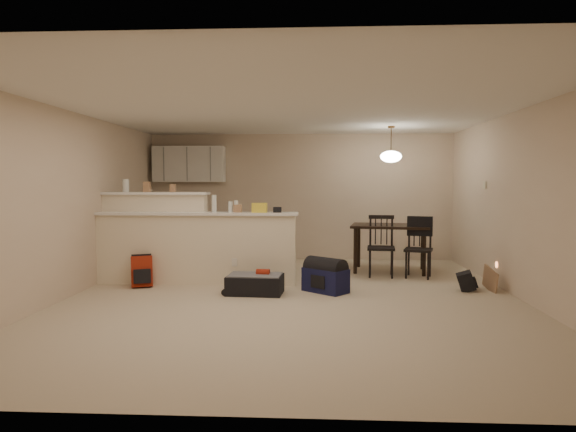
# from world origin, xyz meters

# --- Properties ---
(room) EXTENTS (7.00, 7.02, 2.50)m
(room) POSITION_xyz_m (0.00, 0.00, 1.25)
(room) COLOR #C4B397
(room) RESTS_ON ground
(breakfast_bar) EXTENTS (3.08, 0.58, 1.39)m
(breakfast_bar) POSITION_xyz_m (-1.76, 0.98, 0.61)
(breakfast_bar) COLOR beige
(breakfast_bar) RESTS_ON ground
(upper_cabinets) EXTENTS (1.40, 0.34, 0.70)m
(upper_cabinets) POSITION_xyz_m (-2.20, 3.32, 1.90)
(upper_cabinets) COLOR white
(upper_cabinets) RESTS_ON room
(kitchen_counter) EXTENTS (1.80, 0.60, 0.90)m
(kitchen_counter) POSITION_xyz_m (-2.00, 3.19, 0.45)
(kitchen_counter) COLOR white
(kitchen_counter) RESTS_ON ground
(thermostat) EXTENTS (0.02, 0.12, 0.12)m
(thermostat) POSITION_xyz_m (2.98, 1.55, 1.50)
(thermostat) COLOR beige
(thermostat) RESTS_ON room
(jar) EXTENTS (0.10, 0.10, 0.20)m
(jar) POSITION_xyz_m (-2.66, 1.12, 1.49)
(jar) COLOR silver
(jar) RESTS_ON breakfast_bar
(cereal_box) EXTENTS (0.10, 0.07, 0.16)m
(cereal_box) POSITION_xyz_m (-2.33, 1.12, 1.47)
(cereal_box) COLOR #A27854
(cereal_box) RESTS_ON breakfast_bar
(small_box) EXTENTS (0.08, 0.06, 0.12)m
(small_box) POSITION_xyz_m (-1.92, 1.12, 1.45)
(small_box) COLOR #A27854
(small_box) RESTS_ON breakfast_bar
(bottle_a) EXTENTS (0.07, 0.07, 0.26)m
(bottle_a) POSITION_xyz_m (-1.23, 0.90, 1.22)
(bottle_a) COLOR silver
(bottle_a) RESTS_ON breakfast_bar
(bottle_b) EXTENTS (0.06, 0.06, 0.18)m
(bottle_b) POSITION_xyz_m (-0.89, 0.90, 1.18)
(bottle_b) COLOR silver
(bottle_b) RESTS_ON breakfast_bar
(bag_lump) EXTENTS (0.22, 0.18, 0.14)m
(bag_lump) POSITION_xyz_m (-0.54, 0.90, 1.16)
(bag_lump) COLOR #A27854
(bag_lump) RESTS_ON breakfast_bar
(pouch) EXTENTS (0.12, 0.10, 0.08)m
(pouch) POSITION_xyz_m (-0.27, 0.90, 1.13)
(pouch) COLOR #A27854
(pouch) RESTS_ON breakfast_bar
(extra_item_x) EXTENTS (0.07, 0.07, 0.16)m
(extra_item_x) POSITION_xyz_m (-0.98, 0.90, 1.17)
(extra_item_x) COLOR silver
(extra_item_x) RESTS_ON breakfast_bar
(extra_item_y) EXTENTS (0.11, 0.10, 0.12)m
(extra_item_y) POSITION_xyz_m (-0.87, 0.90, 1.15)
(extra_item_y) COLOR #A27854
(extra_item_y) RESTS_ON breakfast_bar
(dining_table) EXTENTS (1.42, 1.07, 0.81)m
(dining_table) POSITION_xyz_m (1.59, 2.13, 0.71)
(dining_table) COLOR black
(dining_table) RESTS_ON ground
(pendant_lamp) EXTENTS (0.36, 0.36, 0.62)m
(pendant_lamp) POSITION_xyz_m (1.59, 2.13, 1.99)
(pendant_lamp) COLOR brown
(pendant_lamp) RESTS_ON room
(dining_chair_near) EXTENTS (0.48, 0.46, 1.00)m
(dining_chair_near) POSITION_xyz_m (1.37, 1.63, 0.50)
(dining_chair_near) COLOR black
(dining_chair_near) RESTS_ON ground
(dining_chair_far) EXTENTS (0.52, 0.51, 0.96)m
(dining_chair_far) POSITION_xyz_m (1.96, 1.57, 0.48)
(dining_chair_far) COLOR black
(dining_chair_far) RESTS_ON ground
(suitcase) EXTENTS (0.79, 0.54, 0.26)m
(suitcase) POSITION_xyz_m (-0.53, 0.23, 0.13)
(suitcase) COLOR black
(suitcase) RESTS_ON ground
(red_backpack) EXTENTS (0.35, 0.28, 0.45)m
(red_backpack) POSITION_xyz_m (-2.26, 0.61, 0.23)
(red_backpack) COLOR maroon
(red_backpack) RESTS_ON ground
(navy_duffel) EXTENTS (0.68, 0.65, 0.33)m
(navy_duffel) POSITION_xyz_m (0.44, 0.40, 0.17)
(navy_duffel) COLOR #13153D
(navy_duffel) RESTS_ON ground
(black_daypack) EXTENTS (0.26, 0.33, 0.26)m
(black_daypack) POSITION_xyz_m (2.45, 0.61, 0.13)
(black_daypack) COLOR black
(black_daypack) RESTS_ON ground
(cardboard_sheet) EXTENTS (0.07, 0.42, 0.32)m
(cardboard_sheet) POSITION_xyz_m (2.78, 0.60, 0.16)
(cardboard_sheet) COLOR #A27854
(cardboard_sheet) RESTS_ON ground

